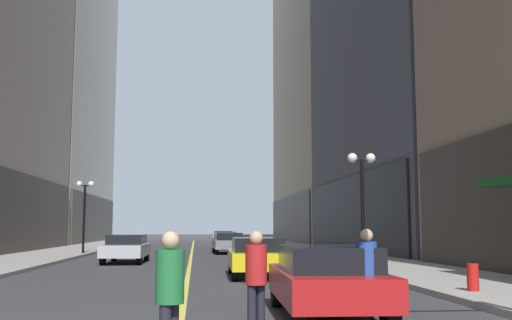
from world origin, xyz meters
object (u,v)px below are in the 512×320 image
at_px(car_yellow, 257,256).
at_px(pedestrian_in_blue_hoodie, 367,270).
at_px(fire_hydrant_right, 473,280).
at_px(car_navy, 225,240).
at_px(car_red, 326,278).
at_px(pedestrian_in_red_jacket, 256,275).
at_px(car_white, 223,237).
at_px(street_lamp_right_mid, 362,184).
at_px(car_grey, 228,242).
at_px(street_lamp_left_far, 85,201).
at_px(car_silver, 126,247).
at_px(pedestrian_in_green_parka, 170,290).

bearing_deg(car_yellow, pedestrian_in_blue_hoodie, -85.31).
bearing_deg(fire_hydrant_right, car_navy, 98.14).
distance_m(car_red, pedestrian_in_blue_hoodie, 1.28).
relative_size(car_yellow, pedestrian_in_red_jacket, 2.65).
relative_size(car_white, street_lamp_right_mid, 1.08).
bearing_deg(car_red, fire_hydrant_right, 33.17).
distance_m(car_yellow, pedestrian_in_blue_hoodie, 10.14).
bearing_deg(fire_hydrant_right, street_lamp_right_mid, 93.80).
bearing_deg(car_white, pedestrian_in_blue_hoodie, -89.52).
xyz_separation_m(car_grey, fire_hydrant_right, (4.59, -24.03, -0.32)).
relative_size(pedestrian_in_red_jacket, street_lamp_left_far, 0.36).
relative_size(car_yellow, car_grey, 0.95).
bearing_deg(car_yellow, car_red, -87.49).
distance_m(car_navy, car_white, 10.18).
xyz_separation_m(car_grey, car_navy, (0.14, 7.05, 0.00)).
bearing_deg(car_grey, pedestrian_in_red_jacket, -92.23).
height_order(car_navy, street_lamp_left_far, street_lamp_left_far).
relative_size(car_red, pedestrian_in_blue_hoodie, 2.58).
bearing_deg(car_white, car_silver, -102.29).
distance_m(pedestrian_in_blue_hoodie, street_lamp_left_far, 27.93).
bearing_deg(car_silver, car_red, -71.92).
distance_m(car_silver, pedestrian_in_green_parka, 21.61).
xyz_separation_m(car_navy, pedestrian_in_red_jacket, (-1.25, -35.53, 0.21)).
xyz_separation_m(car_red, pedestrian_in_blue_hoodie, (0.44, -1.18, 0.24)).
relative_size(car_red, street_lamp_right_mid, 0.96).
xyz_separation_m(car_white, pedestrian_in_red_jacket, (-1.56, -45.70, 0.21)).
distance_m(car_grey, street_lamp_right_mid, 17.19).
bearing_deg(car_white, pedestrian_in_green_parka, -93.34).
distance_m(pedestrian_in_blue_hoodie, street_lamp_right_mid, 12.12).
distance_m(car_grey, fire_hydrant_right, 24.47).
bearing_deg(car_silver, street_lamp_right_mid, -37.55).
relative_size(car_yellow, street_lamp_right_mid, 0.96).
height_order(car_navy, car_white, same).
height_order(car_yellow, pedestrian_in_green_parka, pedestrian_in_green_parka).
relative_size(car_silver, pedestrian_in_green_parka, 2.80).
xyz_separation_m(car_yellow, fire_hydrant_right, (4.59, -6.18, -0.32)).
bearing_deg(car_navy, street_lamp_left_far, -134.99).
xyz_separation_m(pedestrian_in_blue_hoodie, fire_hydrant_right, (3.76, 3.92, -0.55)).
height_order(pedestrian_in_red_jacket, street_lamp_left_far, street_lamp_left_far).
height_order(car_yellow, pedestrian_in_blue_hoodie, pedestrian_in_blue_hoodie).
bearing_deg(car_red, car_yellow, 92.51).
bearing_deg(pedestrian_in_green_parka, street_lamp_left_far, 102.44).
distance_m(car_silver, street_lamp_right_mid, 12.14).
relative_size(pedestrian_in_blue_hoodie, pedestrian_in_green_parka, 1.01).
relative_size(car_white, street_lamp_left_far, 1.08).
xyz_separation_m(car_red, car_grey, (-0.39, 26.78, 0.00)).
distance_m(car_yellow, car_silver, 10.10).
height_order(pedestrian_in_blue_hoodie, pedestrian_in_red_jacket, pedestrian_in_blue_hoodie).
xyz_separation_m(car_red, car_white, (0.06, 43.99, 0.00)).
height_order(car_navy, pedestrian_in_blue_hoodie, pedestrian_in_blue_hoodie).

